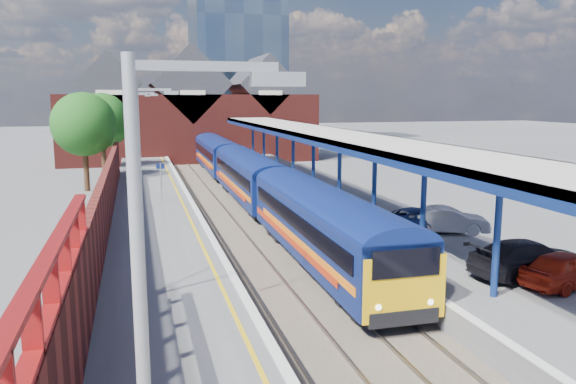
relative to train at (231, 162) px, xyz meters
The scene contains 23 objects.
ground 6.04m from the train, 105.31° to the right, with size 240.00×240.00×0.00m, color #5B5B5E.
ballast_bed 15.67m from the train, 95.52° to the right, with size 6.00×76.00×0.06m, color #473D33.
rails 15.65m from the train, 95.52° to the right, with size 4.51×76.00×0.14m.
left_platform 17.04m from the train, 114.35° to the right, with size 5.00×76.00×1.00m, color #565659.
right_platform 16.18m from the train, 73.74° to the right, with size 6.00×76.00×1.00m, color #565659.
coping_left 16.17m from the train, 106.72° to the right, with size 0.30×76.00×0.05m, color silver.
coping_right 15.58m from the train, 83.88° to the right, with size 0.30×76.00×0.05m, color silver.
yellow_line 16.36m from the train, 108.74° to the right, with size 0.14×76.00×0.01m, color yellow.
train is the anchor object (origin of this frame).
canopy 14.43m from the train, 73.54° to the right, with size 4.50×52.00×4.48m.
lamp_post_b 30.62m from the train, 104.93° to the right, with size 1.48×0.18×7.00m.
lamp_post_c 15.84m from the train, 120.28° to the right, with size 1.48×0.18×7.00m.
lamp_post_d 8.74m from the train, 162.05° to the left, with size 1.48×0.18×7.00m.
platform_sign 13.18m from the train, 119.55° to the right, with size 0.55×0.08×2.50m.
brick_wall 23.93m from the train, 113.64° to the right, with size 0.35×50.00×3.86m.
station_building 22.84m from the train, 93.79° to the left, with size 30.00×12.12×13.78m.
glass_tower 48.82m from the train, 79.19° to the left, with size 14.20×14.20×40.30m.
tree_near 12.28m from the train, behind, with size 5.20×5.20×8.10m.
tree_far 14.12m from the train, 142.07° to the left, with size 5.20×5.20×8.10m.
parked_car_red 32.90m from the train, 78.34° to the right, with size 1.54×3.84×1.31m, color maroon.
parked_car_silver 24.95m from the train, 74.22° to the right, with size 1.38×3.97×1.31m, color silver.
parked_car_dark 31.50m from the train, 78.85° to the right, with size 1.94×4.78×1.39m, color black.
parked_car_blue 23.98m from the train, 76.49° to the right, with size 2.00×4.34×1.21m, color navy.
Camera 1 is at (-6.48, -12.67, 7.65)m, focal length 35.00 mm.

